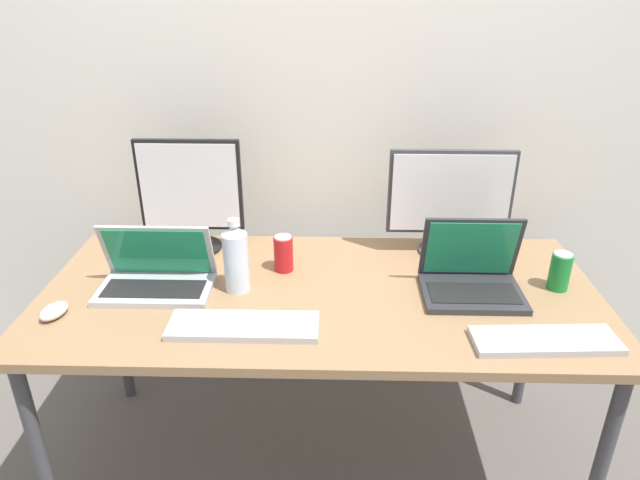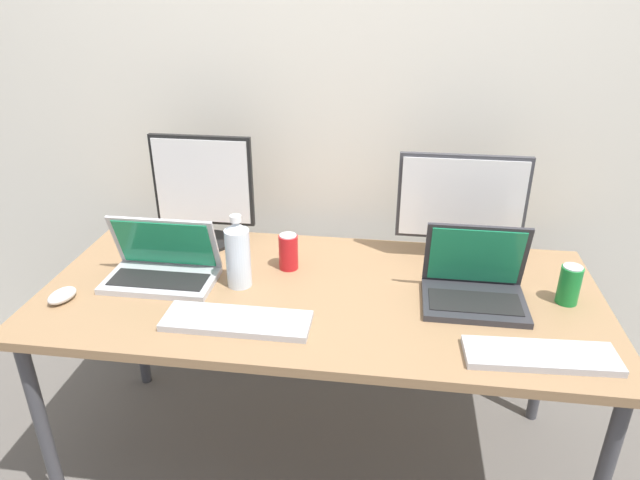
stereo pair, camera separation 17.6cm
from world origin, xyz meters
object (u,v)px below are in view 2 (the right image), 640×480
object	(u,v)px
monitor_left	(203,189)
soda_can_near_keyboard	(569,285)
keyboard_main	(541,356)
monitor_center	(461,206)
keyboard_aux	(237,321)
soda_can_by_laptop	(288,252)
work_desk	(320,305)
laptop_secondary	(474,284)
water_bottle	(238,255)
mouse_by_keyboard	(62,296)
laptop_silver	(162,266)

from	to	relation	value
monitor_left	soda_can_near_keyboard	bearing A→B (deg)	-11.63
keyboard_main	monitor_center	bearing A→B (deg)	105.21
keyboard_aux	soda_can_by_laptop	distance (m)	0.37
work_desk	keyboard_aux	size ratio (longest dim) A/B	4.15
monitor_left	work_desk	bearing A→B (deg)	-31.67
laptop_secondary	keyboard_main	distance (m)	0.32
laptop_secondary	water_bottle	xyz separation A→B (m)	(-0.75, -0.01, 0.06)
mouse_by_keyboard	soda_can_near_keyboard	bearing A→B (deg)	25.53
water_bottle	laptop_secondary	bearing A→B (deg)	0.97
work_desk	keyboard_main	bearing A→B (deg)	-23.35
monitor_center	keyboard_aux	bearing A→B (deg)	-142.57
monitor_left	laptop_secondary	world-z (taller)	monitor_left
keyboard_aux	soda_can_near_keyboard	xyz separation A→B (m)	(0.98, 0.26, 0.05)
monitor_left	laptop_silver	bearing A→B (deg)	-101.79
monitor_center	laptop_silver	bearing A→B (deg)	-163.76
laptop_secondary	soda_can_near_keyboard	world-z (taller)	laptop_secondary
laptop_secondary	monitor_left	bearing A→B (deg)	163.61
monitor_center	keyboard_main	world-z (taller)	monitor_center
monitor_center	keyboard_aux	size ratio (longest dim) A/B	1.01
monitor_center	soda_can_by_laptop	xyz separation A→B (m)	(-0.58, -0.15, -0.14)
monitor_center	soda_can_by_laptop	distance (m)	0.61
monitor_center	keyboard_aux	world-z (taller)	monitor_center
monitor_center	soda_can_near_keyboard	bearing A→B (deg)	-38.00
keyboard_main	keyboard_aux	distance (m)	0.85
work_desk	monitor_left	world-z (taller)	monitor_left
soda_can_by_laptop	work_desk	bearing A→B (deg)	-46.71
water_bottle	soda_can_near_keyboard	bearing A→B (deg)	2.08
keyboard_aux	water_bottle	distance (m)	0.25
monitor_center	laptop_secondary	size ratio (longest dim) A/B	1.39
soda_can_near_keyboard	laptop_secondary	bearing A→B (deg)	-175.05
soda_can_by_laptop	monitor_center	bearing A→B (deg)	14.39
soda_can_near_keyboard	soda_can_by_laptop	xyz separation A→B (m)	(-0.90, 0.10, 0.00)
mouse_by_keyboard	water_bottle	size ratio (longest dim) A/B	0.40
soda_can_near_keyboard	soda_can_by_laptop	distance (m)	0.90
keyboard_aux	soda_can_by_laptop	world-z (taller)	soda_can_by_laptop
mouse_by_keyboard	work_desk	bearing A→B (deg)	30.40
water_bottle	soda_can_near_keyboard	distance (m)	1.03
laptop_secondary	keyboard_aux	distance (m)	0.73
monitor_center	water_bottle	world-z (taller)	monitor_center
work_desk	laptop_secondary	distance (m)	0.49
monitor_left	keyboard_aux	distance (m)	0.61
laptop_silver	keyboard_aux	xyz separation A→B (m)	(0.31, -0.22, -0.04)
keyboard_main	soda_can_near_keyboard	distance (m)	0.34
monitor_center	keyboard_main	bearing A→B (deg)	-71.87
monitor_center	water_bottle	bearing A→B (deg)	-158.05
monitor_left	water_bottle	distance (m)	0.37
monitor_left	keyboard_main	size ratio (longest dim) A/B	1.03
work_desk	monitor_center	distance (m)	0.59
work_desk	mouse_by_keyboard	bearing A→B (deg)	-167.52
mouse_by_keyboard	water_bottle	world-z (taller)	water_bottle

